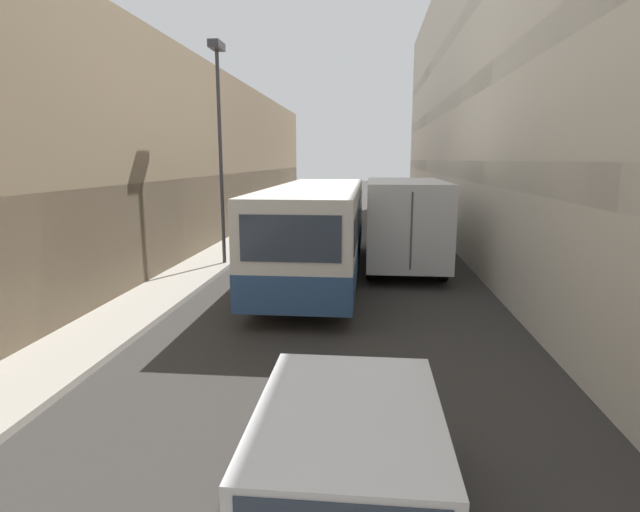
{
  "coord_description": "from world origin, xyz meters",
  "views": [
    {
      "loc": [
        0.92,
        0.93,
        3.62
      ],
      "look_at": [
        -0.11,
        11.34,
        1.6
      ],
      "focal_mm": 28.0,
      "sensor_mm": 36.0,
      "label": 1
    }
  ],
  "objects_px": {
    "street_lamp": "(219,114)",
    "box_truck": "(403,219)",
    "bus": "(318,229)",
    "panel_van": "(321,209)",
    "car_hatchback": "(347,487)"
  },
  "relations": [
    {
      "from": "bus",
      "to": "box_truck",
      "type": "relative_size",
      "value": 1.4
    },
    {
      "from": "street_lamp",
      "to": "bus",
      "type": "bearing_deg",
      "value": -19.48
    },
    {
      "from": "box_truck",
      "to": "panel_van",
      "type": "bearing_deg",
      "value": 114.08
    },
    {
      "from": "bus",
      "to": "box_truck",
      "type": "height_order",
      "value": "box_truck"
    },
    {
      "from": "panel_van",
      "to": "bus",
      "type": "bearing_deg",
      "value": -85.04
    },
    {
      "from": "car_hatchback",
      "to": "street_lamp",
      "type": "distance_m",
      "value": 14.03
    },
    {
      "from": "bus",
      "to": "street_lamp",
      "type": "xyz_separation_m",
      "value": [
        -3.36,
        1.19,
        3.56
      ]
    },
    {
      "from": "car_hatchback",
      "to": "bus",
      "type": "xyz_separation_m",
      "value": [
        -1.43,
        11.26,
        0.78
      ]
    },
    {
      "from": "box_truck",
      "to": "car_hatchback",
      "type": "bearing_deg",
      "value": -95.61
    },
    {
      "from": "bus",
      "to": "box_truck",
      "type": "distance_m",
      "value": 3.52
    },
    {
      "from": "car_hatchback",
      "to": "bus",
      "type": "bearing_deg",
      "value": 97.24
    },
    {
      "from": "street_lamp",
      "to": "car_hatchback",
      "type": "bearing_deg",
      "value": -68.93
    },
    {
      "from": "street_lamp",
      "to": "box_truck",
      "type": "bearing_deg",
      "value": 9.32
    },
    {
      "from": "panel_van",
      "to": "street_lamp",
      "type": "distance_m",
      "value": 10.29
    },
    {
      "from": "bus",
      "to": "panel_van",
      "type": "bearing_deg",
      "value": 94.96
    }
  ]
}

